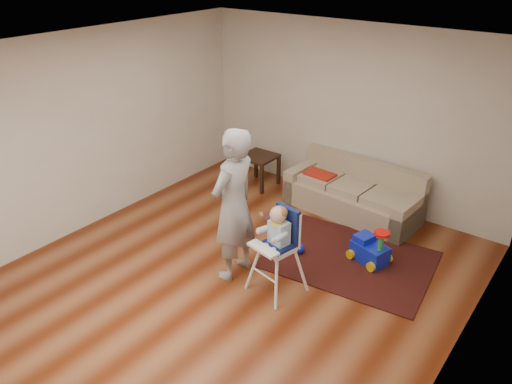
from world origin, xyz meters
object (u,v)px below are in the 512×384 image
Objects in this scene: ride_on_toy at (371,244)px; adult at (234,205)px; side_table at (259,170)px; toy_ball at (300,248)px; sofa at (352,190)px; high_chair at (277,251)px.

ride_on_toy is 0.27× the size of adult.
side_table is 2.15m from toy_ball.
toy_ball is at bearing -38.75° from side_table.
side_table is 4.01× the size of toy_ball.
sofa is 1.30m from ride_on_toy.
high_chair is (-0.61, -1.18, 0.27)m from ride_on_toy.
sofa is at bearing 89.64° from toy_ball.
sofa reaches higher than toy_ball.
high_chair is at bearing -76.58° from toy_ball.
side_table is 0.28× the size of adult.
high_chair is at bearing -101.24° from ride_on_toy.
ride_on_toy reaches higher than toy_ball.
sofa reaches higher than side_table.
sofa reaches higher than ride_on_toy.
high_chair is at bearing -81.35° from sofa.
sofa is 1.44m from toy_ball.
ride_on_toy is 3.74× the size of toy_ball.
sofa is 2.21m from high_chair.
toy_ball is 0.07× the size of adult.
ride_on_toy is 1.36m from high_chair.
sofa is at bearing 143.98° from ride_on_toy.
toy_ball is (-0.01, -1.41, -0.30)m from sofa.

